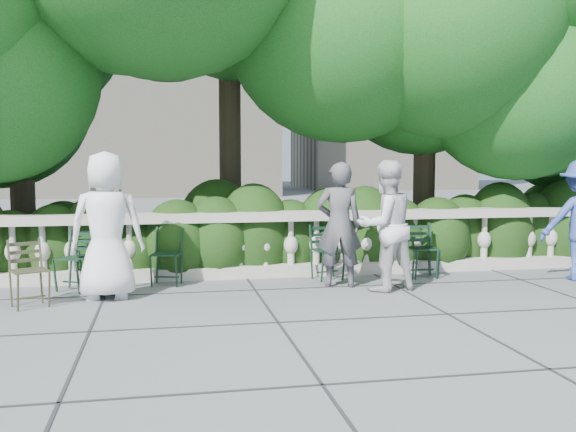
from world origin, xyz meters
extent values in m
plane|color=#515458|center=(0.00, 0.00, 0.00)|extent=(90.00, 90.00, 0.00)
cube|color=#9E998E|center=(0.00, 1.80, 0.09)|extent=(12.00, 0.32, 0.18)
cube|color=#9E998E|center=(0.00, 1.80, 0.93)|extent=(12.00, 0.36, 0.14)
cylinder|color=#3F3023|center=(-4.00, 3.40, 1.40)|extent=(0.40, 0.40, 2.80)
ellipsoid|color=#113E13|center=(-4.00, 2.96, 3.68)|extent=(5.28, 5.28, 3.96)
cylinder|color=#3F3023|center=(-0.50, 4.00, 1.70)|extent=(0.40, 0.40, 3.40)
ellipsoid|color=#113E13|center=(-0.50, 3.48, 4.44)|extent=(6.24, 6.24, 4.68)
cylinder|color=#3F3023|center=(3.00, 3.30, 1.50)|extent=(0.40, 0.40, 3.00)
ellipsoid|color=#113E13|center=(3.00, 2.84, 3.92)|extent=(5.52, 5.52, 4.14)
cylinder|color=#3F3023|center=(6.00, 3.80, 1.30)|extent=(0.40, 0.40, 2.60)
ellipsoid|color=#113E13|center=(6.00, 3.40, 3.40)|extent=(4.80, 4.80, 3.60)
imported|color=white|center=(-2.44, 0.64, 0.95)|extent=(0.95, 0.64, 1.90)
imported|color=#434348|center=(0.70, 0.83, 0.88)|extent=(0.70, 0.52, 1.76)
imported|color=silver|center=(1.25, 0.47, 0.89)|extent=(1.01, 0.88, 1.78)
camera|label=1|loc=(-1.71, -7.81, 1.79)|focal=40.00mm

